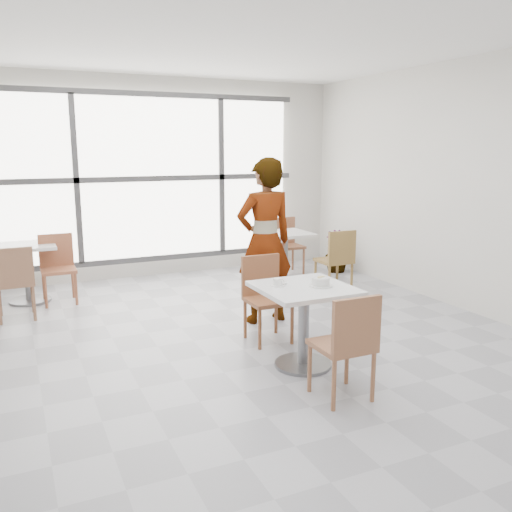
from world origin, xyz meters
name	(u,v)px	position (x,y,z in m)	size (l,w,h in m)	color
floor	(243,350)	(0.00, 0.00, 0.00)	(7.00, 7.00, 0.00)	#9E9EA5
ceiling	(242,27)	(0.00, 0.00, 3.00)	(7.00, 7.00, 0.00)	white
wall_back	(151,178)	(0.00, 3.50, 1.50)	(6.00, 6.00, 0.00)	silver
wall_right	(480,188)	(3.00, 0.00, 1.50)	(7.00, 7.00, 0.00)	silver
window	(153,178)	(0.00, 3.44, 1.50)	(4.60, 0.07, 2.52)	white
main_table	(304,311)	(0.34, -0.59, 0.52)	(0.80, 0.80, 0.75)	silver
chair_near	(348,340)	(0.30, -1.34, 0.50)	(0.42, 0.42, 0.87)	#955E40
chair_far	(265,292)	(0.33, 0.20, 0.50)	(0.42, 0.42, 0.87)	brown
oatmeal_bowl	(321,281)	(0.47, -0.65, 0.79)	(0.21, 0.21, 0.10)	silver
coffee_cup	(278,282)	(0.13, -0.48, 0.78)	(0.16, 0.13, 0.07)	white
person	(265,241)	(0.58, 0.73, 0.93)	(0.68, 0.44, 1.86)	black
bg_table_left	(27,265)	(-1.84, 2.70, 0.49)	(0.70, 0.70, 0.75)	silver
bg_table_right	(285,250)	(1.61, 2.20, 0.49)	(0.70, 0.70, 0.75)	silver
bg_chair_left_near	(14,278)	(-2.00, 1.92, 0.50)	(0.42, 0.42, 0.87)	brown
bg_chair_left_far	(57,264)	(-1.49, 2.55, 0.50)	(0.42, 0.42, 0.87)	#9C583B
bg_chair_right_near	(337,257)	(2.00, 1.42, 0.50)	(0.42, 0.42, 0.87)	olive
bg_chair_right_far	(286,241)	(1.94, 2.80, 0.50)	(0.42, 0.42, 0.87)	brown
plant_right	(337,251)	(2.70, 2.49, 0.33)	(0.37, 0.37, 0.66)	#3D8239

